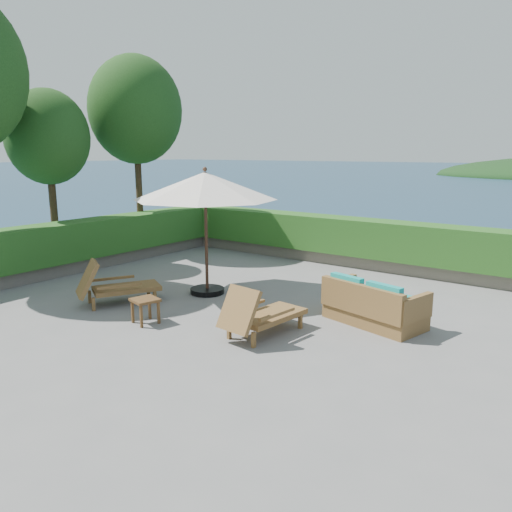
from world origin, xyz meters
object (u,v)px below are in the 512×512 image
Objects in this scene: lounge_right at (260,314)px; wicker_loveseat at (373,306)px; patio_umbrella at (205,187)px; lounge_left at (114,285)px; side_table at (145,303)px.

lounge_right reaches higher than wicker_loveseat.
patio_umbrella reaches higher than wicker_loveseat.
lounge_left is 3.61m from lounge_right.
lounge_left is at bearing -120.03° from patio_umbrella.
lounge_right is at bearing -29.93° from patio_umbrella.
wicker_loveseat is (3.46, 2.49, -0.05)m from side_table.
side_table is (0.44, -2.22, -2.02)m from patio_umbrella.
lounge_right is (3.60, 0.31, -0.01)m from lounge_left.
lounge_left is 1.53m from side_table.
patio_umbrella is 3.58m from lounge_right.
lounge_left reaches higher than lounge_right.
wicker_loveseat is (3.90, 0.27, -2.07)m from patio_umbrella.
side_table is 4.27m from wicker_loveseat.
side_table is at bearing -78.83° from patio_umbrella.
wicker_loveseat is at bearing 3.95° from patio_umbrella.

